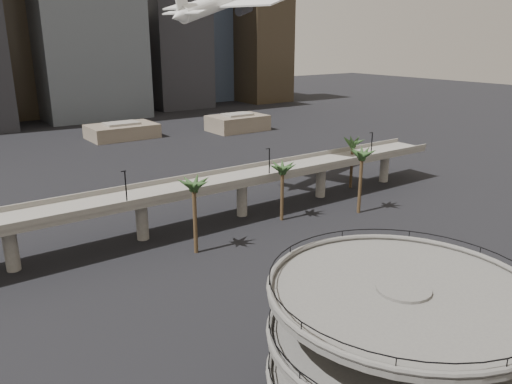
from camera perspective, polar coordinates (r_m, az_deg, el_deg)
ground at (r=62.18m, az=20.03°, el=-18.80°), size 700.00×700.00×0.00m
parking_ramp at (r=45.85m, az=15.82°, el=-17.60°), size 22.20×22.20×17.35m
overpass at (r=96.55m, az=-7.05°, el=0.15°), size 130.00×9.30×14.70m
palm_trees at (r=101.41m, az=5.66°, el=3.35°), size 54.40×18.40×14.00m
low_buildings at (r=179.08m, az=-18.68°, el=5.85°), size 135.00×27.50×6.80m
skyline at (r=250.75m, az=-23.31°, el=18.83°), size 269.00×86.00×131.37m
airborne_jet at (r=114.73m, az=-3.75°, el=20.93°), size 32.37×29.47×11.60m
car_a at (r=70.52m, az=15.32°, el=-12.95°), size 4.68×2.05×1.57m
car_b at (r=76.41m, az=15.63°, el=-10.50°), size 5.04×3.05×1.57m
car_c at (r=83.84m, az=20.55°, el=-8.49°), size 5.10×3.89×1.38m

